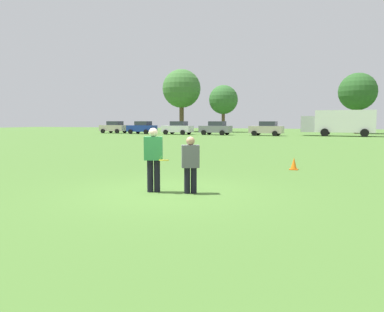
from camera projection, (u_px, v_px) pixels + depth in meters
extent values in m
plane|color=#47702D|center=(168.00, 193.00, 9.76)|extent=(161.10, 161.10, 0.00)
cylinder|color=black|center=(150.00, 176.00, 9.84)|extent=(0.16, 0.16, 0.87)
cylinder|color=black|center=(157.00, 176.00, 9.84)|extent=(0.16, 0.16, 0.87)
cube|color=#338C4C|center=(153.00, 148.00, 9.77)|extent=(0.54, 0.42, 0.62)
sphere|color=beige|center=(153.00, 132.00, 9.73)|extent=(0.24, 0.24, 0.24)
cylinder|color=black|center=(194.00, 180.00, 9.66)|extent=(0.16, 0.16, 0.69)
cylinder|color=black|center=(187.00, 181.00, 9.65)|extent=(0.16, 0.16, 0.69)
cube|color=#595960|center=(190.00, 156.00, 9.59)|extent=(0.52, 0.43, 0.59)
sphere|color=tan|center=(190.00, 141.00, 9.56)|extent=(0.23, 0.23, 0.23)
cylinder|color=yellow|center=(164.00, 160.00, 9.67)|extent=(0.27, 0.27, 0.04)
cube|color=#D8590C|center=(294.00, 169.00, 14.34)|extent=(0.32, 0.32, 0.03)
cone|color=orange|center=(294.00, 163.00, 14.32)|extent=(0.24, 0.24, 0.45)
cube|color=#B7AD99|center=(114.00, 128.00, 56.08)|extent=(4.31, 2.08, 0.90)
cube|color=#2D333D|center=(115.00, 123.00, 55.91)|extent=(2.11, 1.77, 0.64)
cylinder|color=black|center=(103.00, 131.00, 55.76)|extent=(0.67, 0.26, 0.66)
cylinder|color=black|center=(111.00, 131.00, 57.57)|extent=(0.67, 0.26, 0.66)
cylinder|color=black|center=(117.00, 131.00, 54.68)|extent=(0.67, 0.26, 0.66)
cylinder|color=black|center=(125.00, 131.00, 56.49)|extent=(0.67, 0.26, 0.66)
cube|color=navy|center=(142.00, 128.00, 53.26)|extent=(4.31, 2.08, 0.90)
cube|color=#2D333D|center=(143.00, 123.00, 53.08)|extent=(2.11, 1.77, 0.64)
cylinder|color=black|center=(130.00, 132.00, 52.93)|extent=(0.67, 0.26, 0.66)
cylinder|color=black|center=(138.00, 131.00, 54.74)|extent=(0.67, 0.26, 0.66)
cylinder|color=black|center=(146.00, 132.00, 51.86)|extent=(0.67, 0.26, 0.66)
cylinder|color=black|center=(153.00, 131.00, 53.67)|extent=(0.67, 0.26, 0.66)
cube|color=silver|center=(177.00, 129.00, 50.64)|extent=(4.31, 2.08, 0.90)
cube|color=#2D333D|center=(179.00, 124.00, 50.47)|extent=(2.11, 1.77, 0.64)
cylinder|color=black|center=(166.00, 132.00, 50.31)|extent=(0.67, 0.26, 0.66)
cylinder|color=black|center=(172.00, 132.00, 52.12)|extent=(0.67, 0.26, 0.66)
cylinder|color=black|center=(183.00, 132.00, 49.24)|extent=(0.67, 0.26, 0.66)
cylinder|color=black|center=(189.00, 132.00, 51.05)|extent=(0.67, 0.26, 0.66)
cube|color=slate|center=(215.00, 129.00, 49.21)|extent=(4.31, 2.08, 0.90)
cube|color=#2D333D|center=(217.00, 124.00, 49.04)|extent=(2.11, 1.77, 0.64)
cylinder|color=black|center=(204.00, 133.00, 48.89)|extent=(0.67, 0.26, 0.66)
cylinder|color=black|center=(209.00, 132.00, 50.70)|extent=(0.67, 0.26, 0.66)
cylinder|color=black|center=(222.00, 133.00, 47.82)|extent=(0.67, 0.26, 0.66)
cylinder|color=black|center=(227.00, 132.00, 49.63)|extent=(0.67, 0.26, 0.66)
cube|color=#B7AD99|center=(266.00, 130.00, 46.61)|extent=(4.31, 2.08, 0.90)
cube|color=#2D333D|center=(268.00, 124.00, 46.43)|extent=(2.11, 1.77, 0.64)
cylinder|color=black|center=(254.00, 133.00, 46.28)|extent=(0.67, 0.26, 0.66)
cylinder|color=black|center=(258.00, 133.00, 48.09)|extent=(0.67, 0.26, 0.66)
cylinder|color=black|center=(275.00, 133.00, 45.21)|extent=(0.67, 0.26, 0.66)
cylinder|color=black|center=(278.00, 133.00, 47.02)|extent=(0.67, 0.26, 0.66)
cube|color=white|center=(345.00, 121.00, 44.95)|extent=(6.95, 2.96, 2.70)
cube|color=#B2B2B7|center=(309.00, 124.00, 46.72)|extent=(1.95, 2.42, 2.00)
cylinder|color=black|center=(325.00, 132.00, 44.75)|extent=(0.98, 0.34, 0.96)
cylinder|color=black|center=(326.00, 132.00, 47.24)|extent=(0.98, 0.34, 0.96)
cylinder|color=black|center=(365.00, 133.00, 42.93)|extent=(0.98, 0.34, 0.96)
cylinder|color=black|center=(364.00, 132.00, 45.41)|extent=(0.98, 0.34, 0.96)
cylinder|color=brown|center=(182.00, 118.00, 63.82)|extent=(0.77, 0.77, 4.62)
sphere|color=#3D7033|center=(182.00, 89.00, 63.33)|extent=(6.60, 6.60, 6.60)
cylinder|color=brown|center=(223.00, 122.00, 61.13)|extent=(0.56, 0.56, 3.35)
sphere|color=#33662D|center=(223.00, 100.00, 60.77)|extent=(4.78, 4.78, 4.78)
cylinder|color=brown|center=(356.00, 121.00, 54.22)|extent=(0.64, 0.64, 3.83)
sphere|color=#285623|center=(358.00, 92.00, 53.81)|extent=(5.47, 5.47, 5.47)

